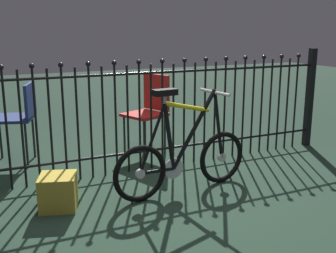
% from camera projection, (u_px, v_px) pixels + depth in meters
% --- Properties ---
extents(ground_plane, '(20.00, 20.00, 0.00)m').
position_uv_depth(ground_plane, '(171.00, 197.00, 3.46)').
color(ground_plane, '#1D3326').
extents(iron_fence, '(4.36, 0.07, 1.14)m').
position_uv_depth(iron_fence, '(133.00, 114.00, 3.96)').
color(iron_fence, black).
rests_on(iron_fence, ground).
extents(bicycle, '(1.30, 0.40, 0.90)m').
position_uv_depth(bicycle, '(183.00, 157.00, 3.52)').
color(bicycle, black).
rests_on(bicycle, ground).
extents(chair_red, '(0.52, 0.52, 0.87)m').
position_uv_depth(chair_red, '(150.00, 107.00, 4.58)').
color(chair_red, black).
rests_on(chair_red, ground).
extents(chair_navy, '(0.55, 0.55, 0.83)m').
position_uv_depth(chair_navy, '(18.00, 113.00, 4.23)').
color(chair_navy, black).
rests_on(chair_navy, ground).
extents(display_crate, '(0.35, 0.35, 0.27)m').
position_uv_depth(display_crate, '(58.00, 192.00, 3.23)').
color(display_crate, '#B29933').
rests_on(display_crate, ground).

